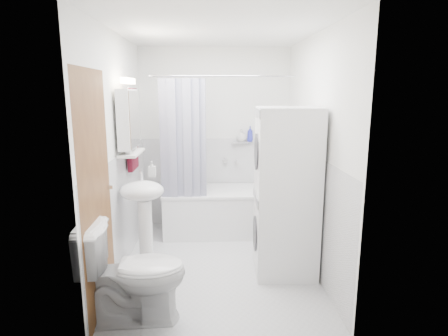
{
  "coord_description": "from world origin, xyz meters",
  "views": [
    {
      "loc": [
        -0.08,
        -3.78,
        1.82
      ],
      "look_at": [
        0.07,
        0.15,
        1.02
      ],
      "focal_mm": 30.0,
      "sensor_mm": 36.0,
      "label": 1
    }
  ],
  "objects_px": {
    "sink": "(143,205)",
    "toilet": "(134,273)",
    "bathtub": "(222,209)",
    "washer_dryer": "(286,192)"
  },
  "relations": [
    {
      "from": "sink",
      "to": "toilet",
      "type": "bearing_deg",
      "value": -85.8
    },
    {
      "from": "bathtub",
      "to": "washer_dryer",
      "type": "height_order",
      "value": "washer_dryer"
    },
    {
      "from": "sink",
      "to": "toilet",
      "type": "distance_m",
      "value": 0.93
    },
    {
      "from": "sink",
      "to": "bathtub",
      "type": "bearing_deg",
      "value": 51.42
    },
    {
      "from": "bathtub",
      "to": "sink",
      "type": "bearing_deg",
      "value": -128.58
    },
    {
      "from": "sink",
      "to": "washer_dryer",
      "type": "height_order",
      "value": "washer_dryer"
    },
    {
      "from": "bathtub",
      "to": "washer_dryer",
      "type": "bearing_deg",
      "value": -61.99
    },
    {
      "from": "bathtub",
      "to": "toilet",
      "type": "relative_size",
      "value": 1.81
    },
    {
      "from": "washer_dryer",
      "to": "bathtub",
      "type": "bearing_deg",
      "value": 120.32
    },
    {
      "from": "sink",
      "to": "toilet",
      "type": "xyz_separation_m",
      "value": [
        0.06,
        -0.87,
        -0.3
      ]
    }
  ]
}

